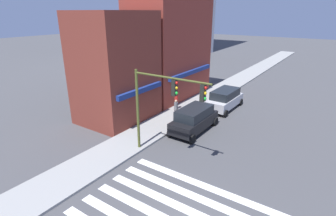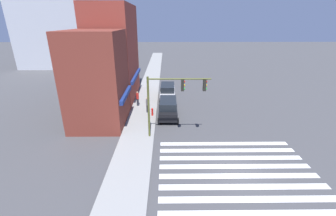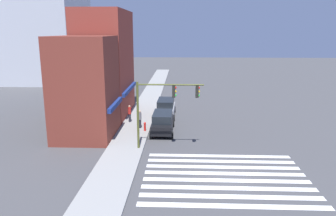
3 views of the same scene
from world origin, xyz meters
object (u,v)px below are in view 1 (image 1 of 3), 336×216
(suv_black, at_px, (194,119))
(suv_silver, at_px, (225,99))
(pedestrian_grey_coat, at_px, (176,109))
(pedestrian_red_jacket, at_px, (176,100))
(fire_hydrant, at_px, (176,119))
(traffic_signal, at_px, (163,98))

(suv_black, height_order, suv_silver, same)
(suv_black, bearing_deg, suv_silver, 0.57)
(suv_black, height_order, pedestrian_grey_coat, suv_black)
(pedestrian_grey_coat, bearing_deg, pedestrian_red_jacket, 155.20)
(suv_silver, distance_m, pedestrian_red_jacket, 4.72)
(pedestrian_grey_coat, bearing_deg, suv_black, 11.39)
(pedestrian_red_jacket, bearing_deg, suv_silver, 63.13)
(suv_black, distance_m, fire_hydrant, 1.75)
(traffic_signal, relative_size, pedestrian_red_jacket, 3.14)
(fire_hydrant, bearing_deg, pedestrian_red_jacket, 32.10)
(pedestrian_grey_coat, height_order, fire_hydrant, pedestrian_grey_coat)
(suv_black, xyz_separation_m, pedestrian_grey_coat, (0.91, 2.29, 0.04))
(suv_silver, bearing_deg, traffic_signal, -177.17)
(suv_silver, relative_size, pedestrian_red_jacket, 2.68)
(pedestrian_red_jacket, relative_size, fire_hydrant, 2.10)
(suv_black, bearing_deg, traffic_signal, -175.59)
(traffic_signal, distance_m, fire_hydrant, 6.13)
(pedestrian_red_jacket, distance_m, fire_hydrant, 3.65)
(suv_black, bearing_deg, pedestrian_red_jacket, 50.55)
(pedestrian_red_jacket, xyz_separation_m, fire_hydrant, (-3.06, -1.92, -0.46))
(traffic_signal, bearing_deg, suv_black, 3.83)
(suv_black, height_order, fire_hydrant, suv_black)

